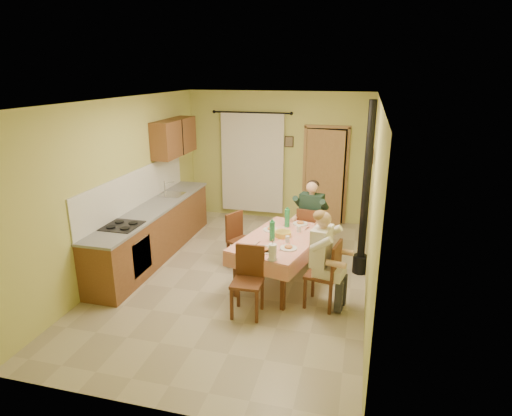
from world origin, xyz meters
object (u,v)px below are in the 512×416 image
(man_far, at_px, (311,211))
(chair_left, at_px, (241,251))
(chair_far, at_px, (309,243))
(chair_near, at_px, (247,295))
(dining_table, at_px, (281,260))
(chair_right, at_px, (323,287))
(man_right, at_px, (324,248))
(stove_flue, at_px, (364,214))

(man_far, bearing_deg, chair_left, -138.11)
(chair_far, relative_size, chair_near, 0.99)
(chair_left, bearing_deg, dining_table, 90.44)
(chair_right, height_order, man_far, man_far)
(chair_left, height_order, man_right, man_right)
(dining_table, xyz_separation_m, chair_right, (0.71, -0.55, -0.09))
(dining_table, distance_m, chair_left, 0.85)
(chair_near, bearing_deg, dining_table, -105.82)
(chair_near, height_order, man_right, man_right)
(chair_far, bearing_deg, chair_right, -65.77)
(chair_near, distance_m, man_right, 1.22)
(stove_flue, bearing_deg, chair_left, -171.76)
(chair_right, distance_m, stove_flue, 1.50)
(chair_left, bearing_deg, chair_near, 46.31)
(chair_left, bearing_deg, chair_right, 84.64)
(chair_left, bearing_deg, man_far, 148.65)
(man_right, bearing_deg, chair_right, -90.00)
(chair_right, bearing_deg, chair_left, 68.81)
(chair_far, distance_m, man_right, 1.72)
(chair_far, bearing_deg, man_right, -66.23)
(chair_far, xyz_separation_m, chair_left, (-1.07, -0.65, -0.00))
(chair_right, bearing_deg, chair_far, 25.16)
(dining_table, xyz_separation_m, man_right, (0.69, -0.55, 0.50))
(chair_right, bearing_deg, dining_table, 63.36)
(stove_flue, bearing_deg, chair_far, 157.75)
(chair_right, relative_size, man_far, 0.71)
(chair_right, distance_m, man_right, 0.59)
(chair_right, bearing_deg, man_far, 24.97)
(chair_right, bearing_deg, man_right, 90.00)
(chair_near, relative_size, chair_left, 1.02)
(man_far, xyz_separation_m, stove_flue, (0.89, -0.38, 0.15))
(chair_right, xyz_separation_m, man_far, (-0.39, 1.59, 0.59))
(chair_far, relative_size, man_far, 0.69)
(dining_table, relative_size, chair_near, 2.01)
(chair_far, height_order, chair_near, chair_near)
(dining_table, xyz_separation_m, chair_left, (-0.75, 0.38, -0.09))
(chair_near, bearing_deg, man_right, -154.91)
(chair_right, relative_size, man_right, 0.71)
(dining_table, relative_size, man_right, 1.39)
(chair_left, relative_size, man_far, 0.68)
(stove_flue, bearing_deg, man_right, -113.01)
(chair_left, distance_m, man_far, 1.39)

